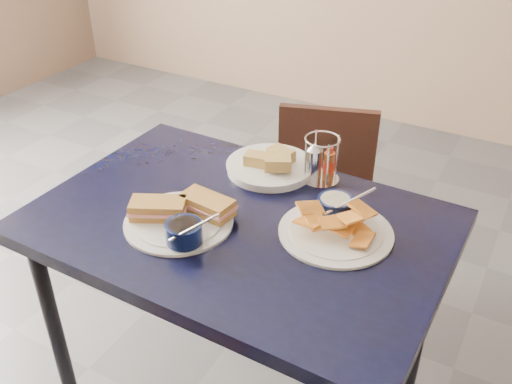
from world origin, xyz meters
The scene contains 6 objects.
dining_table centered at (-0.20, 0.13, 0.67)m, with size 1.07×0.72×0.75m.
chair_far centered at (-0.21, 0.79, 0.44)m, with size 0.45×0.45×0.76m.
sandwich_plate centered at (-0.31, 0.04, 0.77)m, with size 0.30×0.28×0.12m.
plantain_plate centered at (0.04, 0.21, 0.77)m, with size 0.29×0.29×0.12m.
bread_basket centered at (-0.24, 0.39, 0.77)m, with size 0.25×0.25×0.07m.
condiment_caddy centered at (-0.10, 0.42, 0.81)m, with size 0.11×0.11×0.14m.
Camera 1 is at (0.43, -0.90, 1.60)m, focal length 40.00 mm.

